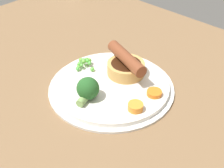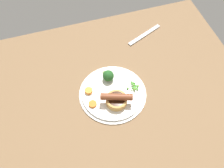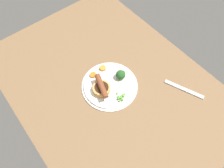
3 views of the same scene
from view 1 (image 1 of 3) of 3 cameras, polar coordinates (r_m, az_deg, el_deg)
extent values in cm
cube|color=brown|center=(62.98, 0.74, -2.95)|extent=(110.00, 80.00, 3.00)
cylinder|color=silver|center=(63.29, -0.11, -0.67)|extent=(25.33, 25.33, 0.50)
cylinder|color=silver|center=(63.01, -0.11, -0.35)|extent=(23.31, 23.31, 1.40)
cylinder|color=tan|center=(64.57, 2.57, 2.86)|extent=(7.76, 7.76, 2.59)
cylinder|color=#33190C|center=(63.93, 2.59, 3.70)|extent=(6.21, 6.21, 0.30)
cylinder|color=brown|center=(63.16, 2.63, 4.75)|extent=(11.58, 6.02, 2.48)
sphere|color=#65B138|center=(68.24, -5.70, 4.40)|extent=(0.96, 0.96, 0.96)
sphere|color=#53B73C|center=(68.60, -4.61, 4.52)|extent=(0.82, 0.82, 0.82)
sphere|color=#55A449|center=(67.44, -5.24, 4.32)|extent=(0.99, 0.99, 0.99)
sphere|color=#65B843|center=(66.78, -6.31, 3.44)|extent=(0.74, 0.74, 0.74)
sphere|color=#64AA37|center=(67.74, -4.18, 4.32)|extent=(0.99, 0.99, 0.99)
sphere|color=#5FB946|center=(66.77, -5.78, 3.83)|extent=(0.95, 0.95, 0.95)
sphere|color=#4FB647|center=(66.00, -6.33, 2.82)|extent=(0.81, 0.81, 0.81)
sphere|color=#57B441|center=(67.51, -5.06, 4.31)|extent=(0.88, 0.88, 0.88)
sphere|color=#5AB243|center=(66.39, -5.39, 3.56)|extent=(0.73, 0.73, 0.73)
sphere|color=#62B23E|center=(66.72, -5.17, 4.11)|extent=(0.93, 0.93, 0.93)
sphere|color=#57B949|center=(66.89, -4.11, 3.84)|extent=(0.77, 0.77, 0.77)
sphere|color=#51B839|center=(68.56, -4.66, 4.49)|extent=(0.77, 0.77, 0.77)
sphere|color=#55B93F|center=(67.42, -4.50, 4.25)|extent=(0.89, 0.89, 0.89)
sphere|color=#59AC3A|center=(66.21, -6.17, 3.07)|extent=(0.80, 0.80, 0.80)
sphere|color=#5BAD42|center=(65.84, -3.62, 2.71)|extent=(0.94, 0.94, 0.94)
sphere|color=#235623|center=(57.96, -4.43, -0.79)|extent=(4.30, 4.30, 4.30)
cylinder|color=#7A9E56|center=(57.38, -5.50, -3.14)|extent=(1.98, 2.27, 1.50)
cylinder|color=orange|center=(60.00, 7.74, -1.63)|extent=(4.04, 4.04, 0.86)
cylinder|color=orange|center=(56.30, 4.31, -4.16)|extent=(3.88, 3.88, 1.27)
camera|label=2|loc=(0.94, 51.88, 56.04)|focal=40.00mm
camera|label=3|loc=(1.01, -8.38, 60.42)|focal=32.00mm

